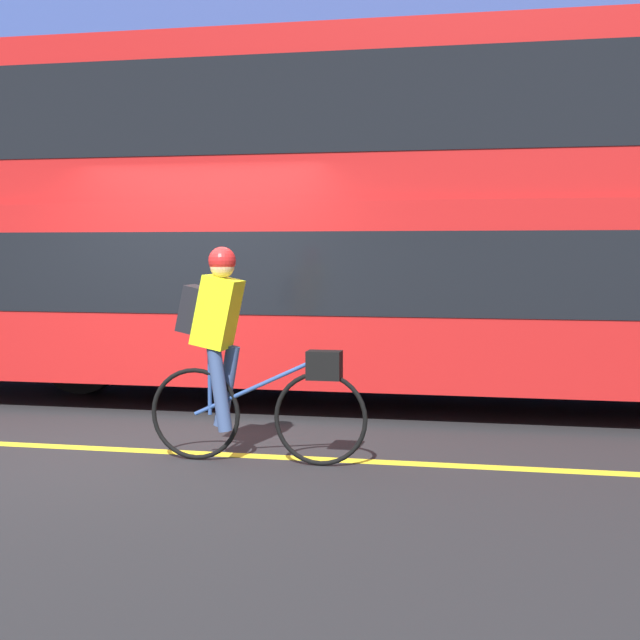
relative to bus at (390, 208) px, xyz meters
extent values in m
plane|color=#232326|center=(-1.76, -2.54, -2.10)|extent=(80.00, 80.00, 0.00)
cube|color=yellow|center=(-1.76, -2.69, -2.09)|extent=(50.00, 0.14, 0.01)
cube|color=gray|center=(-1.76, 3.01, -2.03)|extent=(60.00, 1.88, 0.13)
cube|color=#33478C|center=(-1.76, 4.10, 1.74)|extent=(60.00, 0.30, 7.68)
cylinder|color=black|center=(-3.55, 0.00, -1.59)|extent=(1.01, 0.30, 1.01)
cube|color=#B21919|center=(0.00, 0.00, -0.89)|extent=(11.46, 2.46, 1.81)
cube|color=black|center=(0.00, 0.00, -0.67)|extent=(11.00, 2.48, 0.80)
cube|color=#B21919|center=(0.00, 0.00, 0.85)|extent=(11.46, 2.36, 1.66)
cube|color=black|center=(0.00, 0.00, 0.93)|extent=(11.00, 2.38, 0.93)
torus|color=black|center=(-0.16, -2.89, -1.73)|extent=(0.73, 0.04, 0.73)
torus|color=black|center=(-1.17, -2.89, -1.73)|extent=(0.73, 0.04, 0.73)
cylinder|color=#2D4C8C|center=(-0.67, -2.89, -1.50)|extent=(1.02, 0.03, 0.50)
cylinder|color=#2D4C8C|center=(-1.05, -2.89, -1.46)|extent=(0.03, 0.03, 0.54)
cube|color=black|center=(-0.13, -2.89, -1.32)|extent=(0.26, 0.16, 0.22)
cube|color=#D8EA19|center=(-0.98, -2.89, -0.93)|extent=(0.37, 0.32, 0.58)
cube|color=black|center=(-1.18, -2.89, -0.91)|extent=(0.21, 0.26, 0.38)
cylinder|color=#384C7A|center=(-0.94, -2.80, -1.52)|extent=(0.22, 0.11, 0.66)
cylinder|color=#384C7A|center=(-0.94, -2.98, -1.52)|extent=(0.20, 0.11, 0.66)
sphere|color=tan|center=(-0.94, -2.89, -0.57)|extent=(0.19, 0.19, 0.19)
sphere|color=red|center=(-0.94, -2.89, -0.53)|extent=(0.21, 0.21, 0.21)
camera|label=1|loc=(1.18, -9.47, -0.44)|focal=50.00mm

